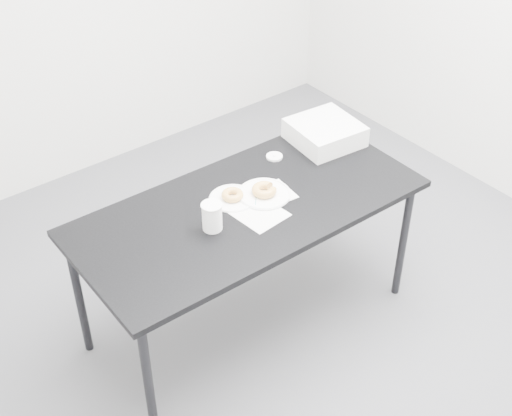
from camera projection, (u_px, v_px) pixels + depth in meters
floor at (271, 335)px, 3.71m from camera, size 4.00×4.00×0.00m
table at (248, 215)px, 3.38m from camera, size 1.68×0.80×0.76m
scorecard at (256, 212)px, 3.30m from camera, size 0.23×0.28×0.00m
logo_patch at (258, 196)px, 3.39m from camera, size 0.05×0.05×0.00m
pen at (256, 198)px, 3.38m from camera, size 0.09×0.10×0.01m
napkin at (273, 194)px, 3.41m from camera, size 0.20×0.20×0.00m
plate_near at (264, 194)px, 3.40m from camera, size 0.26×0.26×0.01m
donut_near at (264, 190)px, 3.39m from camera, size 0.15×0.15×0.04m
plate_far at (232, 198)px, 3.38m from camera, size 0.22×0.22×0.01m
donut_far at (232, 195)px, 3.37m from camera, size 0.12×0.12×0.03m
coffee_cup at (212, 216)px, 3.16m from camera, size 0.09×0.09×0.14m
cup_lid at (274, 157)px, 3.66m from camera, size 0.08×0.08×0.01m
bakery_box at (325, 133)px, 3.75m from camera, size 0.36×0.36×0.11m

